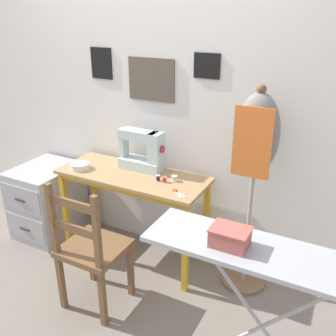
{
  "coord_description": "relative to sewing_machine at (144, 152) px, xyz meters",
  "views": [
    {
      "loc": [
        1.43,
        -1.92,
        1.89
      ],
      "look_at": [
        0.32,
        0.21,
        0.86
      ],
      "focal_mm": 40.0,
      "sensor_mm": 36.0,
      "label": 1
    }
  ],
  "objects": [
    {
      "name": "ground_plane",
      "position": [
        -0.04,
        -0.34,
        -0.88
      ],
      "size": [
        14.0,
        14.0,
        0.0
      ],
      "primitive_type": "plane",
      "color": "gray"
    },
    {
      "name": "wall_back",
      "position": [
        -0.04,
        0.18,
        0.39
      ],
      "size": [
        10.0,
        0.07,
        2.55
      ],
      "color": "silver",
      "rests_on": "ground_plane"
    },
    {
      "name": "sewing_table",
      "position": [
        -0.04,
        -0.13,
        -0.25
      ],
      "size": [
        1.16,
        0.46,
        0.74
      ],
      "color": "tan",
      "rests_on": "ground_plane"
    },
    {
      "name": "sewing_machine",
      "position": [
        0.0,
        0.0,
        0.0
      ],
      "size": [
        0.37,
        0.15,
        0.33
      ],
      "color": "silver",
      "rests_on": "sewing_table"
    },
    {
      "name": "fabric_bowl",
      "position": [
        -0.45,
        -0.22,
        -0.12
      ],
      "size": [
        0.15,
        0.15,
        0.05
      ],
      "color": "silver",
      "rests_on": "sewing_table"
    },
    {
      "name": "scissors",
      "position": [
        0.4,
        -0.24,
        -0.14
      ],
      "size": [
        0.13,
        0.11,
        0.01
      ],
      "color": "silver",
      "rests_on": "sewing_table"
    },
    {
      "name": "thread_spool_near_machine",
      "position": [
        0.19,
        -0.13,
        -0.12
      ],
      "size": [
        0.03,
        0.03,
        0.04
      ],
      "color": "black",
      "rests_on": "sewing_table"
    },
    {
      "name": "thread_spool_mid_table",
      "position": [
        0.25,
        -0.13,
        -0.13
      ],
      "size": [
        0.04,
        0.04,
        0.04
      ],
      "color": "red",
      "rests_on": "sewing_table"
    },
    {
      "name": "thread_spool_far_edge",
      "position": [
        0.3,
        -0.08,
        -0.13
      ],
      "size": [
        0.04,
        0.04,
        0.04
      ],
      "color": "silver",
      "rests_on": "sewing_table"
    },
    {
      "name": "wooden_chair",
      "position": [
        0.01,
        -0.71,
        -0.44
      ],
      "size": [
        0.4,
        0.38,
        0.94
      ],
      "color": "brown",
      "rests_on": "ground_plane"
    },
    {
      "name": "filing_cabinet",
      "position": [
        -0.92,
        -0.16,
        -0.57
      ],
      "size": [
        0.46,
        0.58,
        0.63
      ],
      "color": "#B7B7BC",
      "rests_on": "ground_plane"
    },
    {
      "name": "dress_form",
      "position": [
        0.85,
        -0.02,
        0.17
      ],
      "size": [
        0.32,
        0.32,
        1.47
      ],
      "color": "#846647",
      "rests_on": "ground_plane"
    },
    {
      "name": "ironing_board",
      "position": [
        1.16,
        -0.8,
        -0.07
      ],
      "size": [
        1.2,
        0.33,
        0.87
      ],
      "color": "#ADB2B7",
      "rests_on": "ground_plane"
    },
    {
      "name": "storage_box",
      "position": [
        0.97,
        -0.83,
        0.03
      ],
      "size": [
        0.18,
        0.14,
        0.09
      ],
      "color": "#AD564C",
      "rests_on": "ironing_board"
    }
  ]
}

